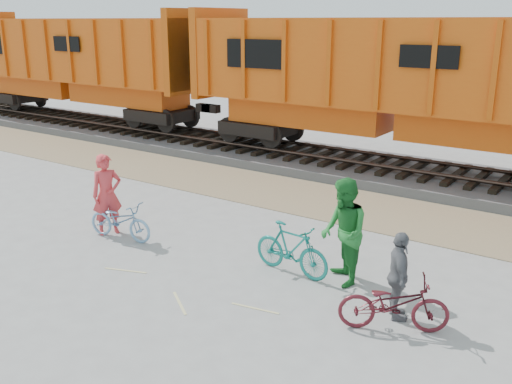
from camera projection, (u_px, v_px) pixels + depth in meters
ground at (190, 269)px, 11.38m from camera, size 120.00×120.00×0.00m
gravel_strip at (323, 200)px, 15.70m from camera, size 120.00×3.00×0.02m
ballast_bed at (375, 169)px, 18.40m from camera, size 120.00×4.00×0.30m
track at (375, 160)px, 18.31m from camera, size 120.00×2.60×0.24m
hopper_car_left at (78, 61)px, 25.48m from camera, size 14.00×3.13×4.65m
hopper_car_center at (398, 81)px, 17.26m from camera, size 14.00×3.13×4.65m
bicycle_blue at (120, 221)px, 12.84m from camera, size 1.72×0.82×0.87m
bicycle_teal at (291, 249)px, 11.04m from camera, size 1.73×0.62×1.02m
bicycle_maroon at (394, 304)px, 9.02m from camera, size 1.82×1.35×0.91m
person_solo at (107, 194)px, 13.04m from camera, size 0.71×0.81×1.88m
person_man at (344, 232)px, 10.51m from camera, size 1.23×1.25×2.03m
person_woman at (398, 276)px, 9.30m from camera, size 0.77×0.95×1.52m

